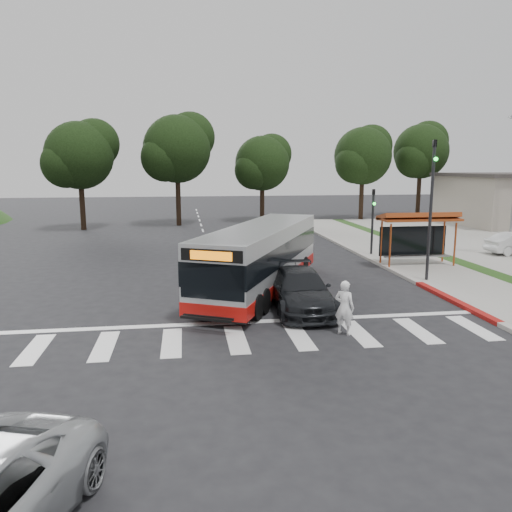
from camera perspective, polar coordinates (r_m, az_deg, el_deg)
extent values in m
plane|color=black|center=(20.58, -3.71, -4.83)|extent=(140.00, 140.00, 0.00)
cube|color=gray|center=(30.96, 15.77, 0.04)|extent=(4.00, 40.00, 0.12)
cube|color=#9E9991|center=(30.20, 12.30, -0.03)|extent=(0.30, 40.00, 0.15)
cube|color=maroon|center=(21.35, 21.70, -4.78)|extent=(0.32, 6.00, 0.15)
cube|color=silver|center=(15.82, -2.24, -9.49)|extent=(18.00, 2.60, 0.01)
cylinder|color=#9D401A|center=(26.71, 15.08, 1.12)|extent=(0.10, 0.10, 2.30)
cylinder|color=#9D401A|center=(28.33, 21.79, 1.25)|extent=(0.10, 0.10, 2.30)
cylinder|color=#9D401A|center=(27.81, 14.11, 1.52)|extent=(0.10, 0.10, 2.30)
cylinder|color=#9D401A|center=(29.36, 20.63, 1.61)|extent=(0.10, 0.10, 2.30)
cube|color=#9D401A|center=(27.84, 18.13, 4.03)|extent=(4.20, 1.60, 0.12)
cube|color=#9D401A|center=(27.87, 18.10, 4.34)|extent=(4.20, 1.32, 0.51)
cube|color=black|center=(28.53, 17.46, 1.67)|extent=(3.80, 0.06, 1.60)
cube|color=gray|center=(28.11, 17.91, -0.03)|extent=(3.60, 0.40, 0.08)
cylinder|color=black|center=(24.13, 19.32, 4.69)|extent=(0.14, 0.14, 6.50)
imported|color=black|center=(24.05, 19.72, 11.22)|extent=(0.16, 0.20, 1.00)
sphere|color=#19E533|center=(23.88, 19.87, 10.38)|extent=(0.18, 0.18, 0.18)
cylinder|color=black|center=(30.60, 13.16, 3.71)|extent=(0.14, 0.14, 4.00)
imported|color=black|center=(30.48, 13.28, 6.51)|extent=(0.16, 0.20, 1.00)
sphere|color=#19E533|center=(30.33, 13.37, 5.83)|extent=(0.18, 0.18, 0.18)
cylinder|color=black|center=(51.01, 11.95, 6.62)|extent=(0.44, 0.44, 4.40)
sphere|color=black|center=(50.93, 12.12, 11.11)|extent=(5.60, 5.60, 5.60)
sphere|color=black|center=(52.14, 13.02, 12.15)|extent=(4.20, 4.20, 4.20)
sphere|color=black|center=(49.93, 11.30, 10.36)|extent=(3.92, 3.92, 3.92)
cylinder|color=black|center=(55.60, 18.08, 6.75)|extent=(0.44, 0.44, 4.84)
sphere|color=black|center=(55.54, 18.33, 11.28)|extent=(5.60, 5.60, 5.60)
sphere|color=black|center=(56.83, 19.05, 12.31)|extent=(4.20, 4.20, 4.20)
sphere|color=black|center=(54.47, 17.68, 10.53)|extent=(3.92, 3.92, 3.92)
cylinder|color=black|center=(45.91, -8.87, 6.49)|extent=(0.44, 0.44, 4.84)
sphere|color=black|center=(45.84, -9.03, 11.98)|extent=(6.00, 6.00, 6.00)
sphere|color=black|center=(46.79, -7.54, 13.33)|extent=(4.50, 4.50, 4.50)
sphere|color=black|center=(45.09, -10.37, 10.99)|extent=(4.20, 4.20, 4.20)
cylinder|color=black|center=(48.52, 0.71, 6.28)|extent=(0.44, 0.44, 3.96)
sphere|color=black|center=(48.40, 0.72, 10.54)|extent=(5.20, 5.20, 5.20)
sphere|color=black|center=(49.35, 1.79, 11.58)|extent=(3.90, 3.90, 3.90)
sphere|color=black|center=(47.62, -0.26, 9.79)|extent=(3.64, 3.64, 3.64)
cylinder|color=black|center=(44.73, -19.24, 5.66)|extent=(0.44, 0.44, 4.40)
sphere|color=black|center=(44.63, -19.54, 10.78)|extent=(5.60, 5.60, 5.60)
sphere|color=black|center=(45.29, -17.99, 12.12)|extent=(4.20, 4.20, 4.20)
sphere|color=black|center=(44.13, -20.93, 9.80)|extent=(3.92, 3.92, 3.92)
imported|color=white|center=(16.29, 10.07, -5.82)|extent=(0.77, 0.74, 1.77)
imported|color=black|center=(18.91, 5.07, -3.87)|extent=(2.33, 5.24, 1.49)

